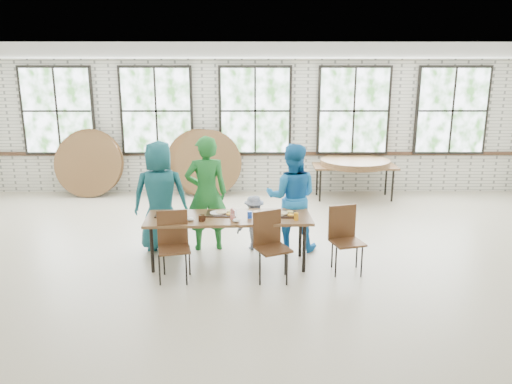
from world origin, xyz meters
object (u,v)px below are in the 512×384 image
Objects in this scene: chair_near_left at (173,239)px; dining_table at (229,220)px; chair_near_right at (270,240)px; storage_table at (355,168)px.

dining_table is at bearing 19.66° from chair_near_left.
dining_table is 0.89m from chair_near_left.
chair_near_right is 4.66m from storage_table.
dining_table is 2.56× the size of chair_near_left.
storage_table is at bearing 52.73° from dining_table.
dining_table is 0.77m from chair_near_right.
dining_table is at bearing 115.71° from chair_near_right.
chair_near_left reaches higher than dining_table.
dining_table is at bearing -124.21° from storage_table.
chair_near_left is 0.53× the size of storage_table.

